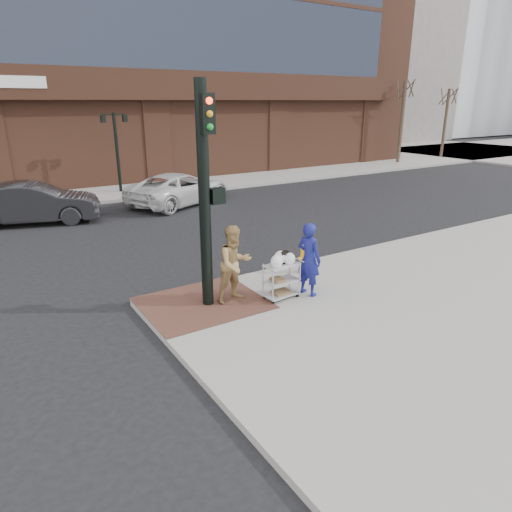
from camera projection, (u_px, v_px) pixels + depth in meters
ground at (244, 317)px, 10.45m from camera, size 220.00×220.00×0.00m
sidewalk_far at (182, 153)px, 42.33m from camera, size 65.00×36.00×0.15m
brick_curb_ramp at (203, 303)px, 10.81m from camera, size 2.80×2.40×0.01m
filler_block at (358, 65)px, 58.21m from camera, size 14.00×20.00×18.00m
bare_tree_a at (406, 79)px, 33.80m from camera, size 1.80×1.80×7.20m
bare_tree_b at (450, 87)px, 37.39m from camera, size 1.80×1.80×6.70m
lamp_post at (116, 144)px, 23.40m from camera, size 1.32×0.22×4.00m
traffic_signal_pole at (206, 191)px, 9.91m from camera, size 0.61×0.51×5.00m
woman_blue at (309, 259)px, 11.05m from camera, size 0.58×0.75×1.82m
pedestrian_tan at (235, 264)px, 10.68m from camera, size 0.96×0.77×1.85m
sedan_dark at (33, 203)px, 18.19m from camera, size 5.31×3.12×1.65m
minivan_white at (180, 189)px, 21.64m from camera, size 5.94×4.49×1.50m
utility_cart at (282, 278)px, 10.93m from camera, size 0.88×0.55×1.17m
fire_hydrant at (304, 258)px, 12.64m from camera, size 0.38×0.26×0.80m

